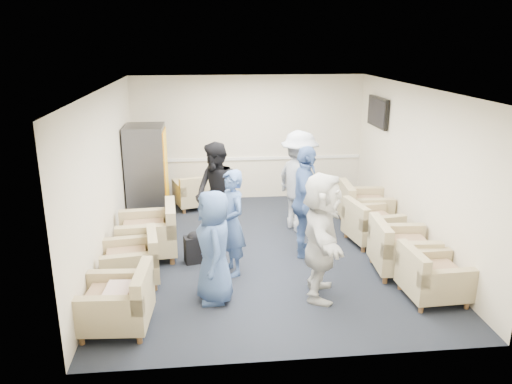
{
  "coord_description": "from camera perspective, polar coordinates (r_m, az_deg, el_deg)",
  "views": [
    {
      "loc": [
        -0.96,
        -7.69,
        3.42
      ],
      "look_at": [
        -0.13,
        0.2,
        0.98
      ],
      "focal_mm": 35.0,
      "sensor_mm": 36.0,
      "label": 1
    }
  ],
  "objects": [
    {
      "name": "armchair_left_near",
      "position": [
        6.44,
        -15.25,
        -12.23
      ],
      "size": [
        0.88,
        0.88,
        0.66
      ],
      "rotation": [
        0.0,
        0.0,
        -1.64
      ],
      "color": "tan",
      "rests_on": "floor"
    },
    {
      "name": "armchair_right_midfar",
      "position": [
        8.89,
        12.85,
        -3.73
      ],
      "size": [
        0.94,
        0.94,
        0.65
      ],
      "rotation": [
        0.0,
        0.0,
        1.74
      ],
      "color": "tan",
      "rests_on": "floor"
    },
    {
      "name": "armchair_right_midnear",
      "position": [
        7.9,
        16.03,
        -6.49
      ],
      "size": [
        0.93,
        0.93,
        0.7
      ],
      "rotation": [
        0.0,
        0.0,
        1.5
      ],
      "color": "tan",
      "rests_on": "floor"
    },
    {
      "name": "ceiling",
      "position": [
        7.78,
        1.14,
        11.78
      ],
      "size": [
        6.0,
        6.0,
        0.0
      ],
      "primitive_type": "plane",
      "rotation": [
        3.14,
        0.0,
        0.0
      ],
      "color": "silver",
      "rests_on": "back_wall"
    },
    {
      "name": "front_wall",
      "position": [
        5.21,
        5.13,
        -6.37
      ],
      "size": [
        5.0,
        0.02,
        2.7
      ],
      "primitive_type": "cube",
      "color": "beige",
      "rests_on": "floor"
    },
    {
      "name": "armchair_left_far",
      "position": [
        8.32,
        -11.85,
        -4.8
      ],
      "size": [
        1.0,
        1.0,
        0.74
      ],
      "rotation": [
        0.0,
        0.0,
        -1.49
      ],
      "color": "tan",
      "rests_on": "floor"
    },
    {
      "name": "floor",
      "position": [
        8.47,
        1.03,
        -6.73
      ],
      "size": [
        6.0,
        6.0,
        0.0
      ],
      "primitive_type": "plane",
      "color": "black",
      "rests_on": "ground"
    },
    {
      "name": "armchair_right_near",
      "position": [
        7.26,
        19.29,
        -9.25
      ],
      "size": [
        0.83,
        0.83,
        0.63
      ],
      "rotation": [
        0.0,
        0.0,
        1.62
      ],
      "color": "tan",
      "rests_on": "floor"
    },
    {
      "name": "chair_rail",
      "position": [
        11.0,
        -0.83,
        3.85
      ],
      "size": [
        4.98,
        0.04,
        0.06
      ],
      "primitive_type": "cube",
      "color": "white",
      "rests_on": "back_wall"
    },
    {
      "name": "person_front_left",
      "position": [
        6.68,
        -4.83,
        -6.27
      ],
      "size": [
        0.57,
        0.81,
        1.56
      ],
      "primitive_type": "imported",
      "rotation": [
        0.0,
        0.0,
        -1.47
      ],
      "color": "#3B568D",
      "rests_on": "floor"
    },
    {
      "name": "person_front_right",
      "position": [
        6.78,
        7.49,
        -5.02
      ],
      "size": [
        0.86,
        1.71,
        1.77
      ],
      "primitive_type": "imported",
      "rotation": [
        0.0,
        0.0,
        1.35
      ],
      "color": "silver",
      "rests_on": "floor"
    },
    {
      "name": "pillow",
      "position": [
        6.37,
        -15.43,
        -10.91
      ],
      "size": [
        0.33,
        0.42,
        0.12
      ],
      "primitive_type": "cube",
      "rotation": [
        0.0,
        0.0,
        -1.64
      ],
      "color": "beige",
      "rests_on": "armchair_left_near"
    },
    {
      "name": "armchair_right_far",
      "position": [
        9.69,
        11.99,
        -1.76
      ],
      "size": [
        0.93,
        0.93,
        0.7
      ],
      "rotation": [
        0.0,
        0.0,
        1.52
      ],
      "color": "tan",
      "rests_on": "floor"
    },
    {
      "name": "person_mid_left",
      "position": [
        7.42,
        -2.78,
        -3.55
      ],
      "size": [
        0.57,
        0.69,
        1.61
      ],
      "primitive_type": "imported",
      "rotation": [
        0.0,
        0.0,
        -1.2
      ],
      "color": "#3B568D",
      "rests_on": "floor"
    },
    {
      "name": "right_wall",
      "position": [
        8.68,
        17.71,
        2.47
      ],
      "size": [
        0.02,
        6.0,
        2.7
      ],
      "primitive_type": "cube",
      "color": "beige",
      "rests_on": "floor"
    },
    {
      "name": "person_back_left",
      "position": [
        8.56,
        -4.52,
        -0.19
      ],
      "size": [
        1.02,
        1.08,
        1.77
      ],
      "primitive_type": "imported",
      "rotation": [
        0.0,
        0.0,
        -1.02
      ],
      "color": "black",
      "rests_on": "floor"
    },
    {
      "name": "armchair_left_mid",
      "position": [
        7.52,
        -13.76,
        -7.78
      ],
      "size": [
        0.9,
        0.9,
        0.64
      ],
      "rotation": [
        0.0,
        0.0,
        -1.43
      ],
      "color": "tan",
      "rests_on": "floor"
    },
    {
      "name": "person_mid_right",
      "position": [
        8.03,
        5.63,
        -1.17
      ],
      "size": [
        0.63,
        1.14,
        1.83
      ],
      "primitive_type": "imported",
      "rotation": [
        0.0,
        0.0,
        1.4
      ],
      "color": "#3B568D",
      "rests_on": "floor"
    },
    {
      "name": "backpack",
      "position": [
        8.01,
        -7.07,
        -6.2
      ],
      "size": [
        0.35,
        0.29,
        0.52
      ],
      "rotation": [
        0.0,
        0.0,
        0.25
      ],
      "color": "black",
      "rests_on": "floor"
    },
    {
      "name": "tv",
      "position": [
        10.17,
        13.75,
        8.85
      ],
      "size": [
        0.1,
        1.0,
        0.58
      ],
      "color": "black",
      "rests_on": "right_wall"
    },
    {
      "name": "vending_machine",
      "position": [
        9.97,
        -12.33,
        2.19
      ],
      "size": [
        0.75,
        0.88,
        1.85
      ],
      "color": "#4B4B52",
      "rests_on": "floor"
    },
    {
      "name": "left_wall",
      "position": [
        8.11,
        -16.74,
        1.56
      ],
      "size": [
        0.02,
        6.0,
        2.7
      ],
      "primitive_type": "cube",
      "color": "beige",
      "rests_on": "floor"
    },
    {
      "name": "armchair_corner",
      "position": [
        10.55,
        -6.97,
        -0.19
      ],
      "size": [
        0.96,
        0.96,
        0.62
      ],
      "rotation": [
        0.0,
        0.0,
        3.43
      ],
      "color": "tan",
      "rests_on": "floor"
    },
    {
      "name": "person_back_right",
      "position": [
        9.12,
        4.95,
        1.19
      ],
      "size": [
        1.1,
        1.38,
        1.86
      ],
      "primitive_type": "imported",
      "rotation": [
        0.0,
        0.0,
        1.96
      ],
      "color": "beige",
      "rests_on": "floor"
    },
    {
      "name": "back_wall",
      "position": [
        10.93,
        -0.84,
        6.17
      ],
      "size": [
        5.0,
        0.02,
        2.7
      ],
      "primitive_type": "cube",
      "color": "beige",
      "rests_on": "floor"
    }
  ]
}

